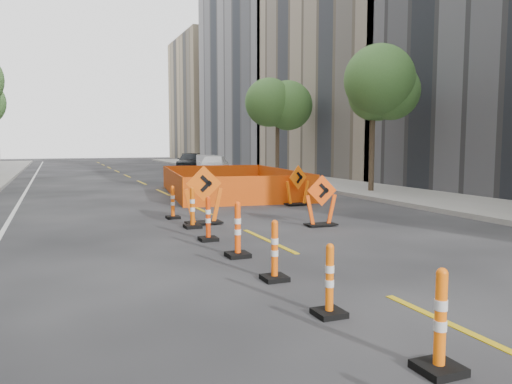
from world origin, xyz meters
name	(u,v)px	position (x,y,z in m)	size (l,w,h in m)	color
ground_plane	(369,287)	(0.00, 0.00, 0.00)	(140.00, 140.00, 0.00)	black
sidewalk_right	(382,192)	(9.00, 12.00, 0.07)	(4.00, 90.00, 0.15)	gray
bld_right_c	(377,75)	(17.00, 23.80, 7.00)	(12.00, 16.00, 14.00)	gray
bld_right_d	(281,65)	(17.00, 40.20, 10.00)	(12.00, 18.00, 20.00)	gray
bld_right_e	(224,100)	(17.00, 58.60, 8.00)	(12.00, 14.00, 16.00)	tan
tree_r_b	(373,90)	(8.40, 12.00, 4.53)	(2.80, 2.80, 5.95)	#382B1E
tree_r_c	(278,106)	(8.40, 22.00, 4.53)	(2.80, 2.80, 5.95)	#382B1E
channelizer_1	(440,321)	(-1.06, -2.70, 0.53)	(0.42, 0.42, 1.06)	#FF670A
channelizer_2	(330,280)	(-1.24, -0.89, 0.48)	(0.38, 0.38, 0.97)	#EF620A
channelizer_3	(275,250)	(-1.22, 0.92, 0.50)	(0.40, 0.40, 1.01)	#F9590A
channelizer_4	(238,229)	(-1.20, 2.73, 0.55)	(0.44, 0.44, 1.11)	#FF4B0A
channelizer_5	(208,218)	(-1.27, 4.54, 0.52)	(0.41, 0.41, 1.03)	red
channelizer_6	(192,208)	(-1.17, 6.35, 0.55)	(0.43, 0.43, 1.09)	#D55308
channelizer_7	(173,202)	(-1.29, 8.16, 0.49)	(0.39, 0.39, 0.99)	#EA5409
chevron_sign_left	(204,195)	(-0.73, 6.81, 0.81)	(1.08, 0.65, 1.63)	#E25309
chevron_sign_center	(321,201)	(2.15, 5.35, 0.69)	(0.93, 0.56, 1.39)	#EE480A
chevron_sign_right	(297,185)	(3.57, 9.59, 0.72)	(0.97, 0.58, 1.45)	#F1610A
safety_fence	(229,182)	(2.61, 14.35, 0.53)	(5.02, 8.54, 1.07)	#E45D0C
parked_car_near	(214,166)	(5.05, 24.58, 0.76)	(1.80, 4.48, 1.53)	white
parked_car_mid	(206,164)	(5.93, 29.43, 0.66)	(1.40, 4.02, 1.32)	#9F9DA3
parked_car_far	(189,161)	(5.94, 34.37, 0.68)	(1.90, 4.67, 1.36)	black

